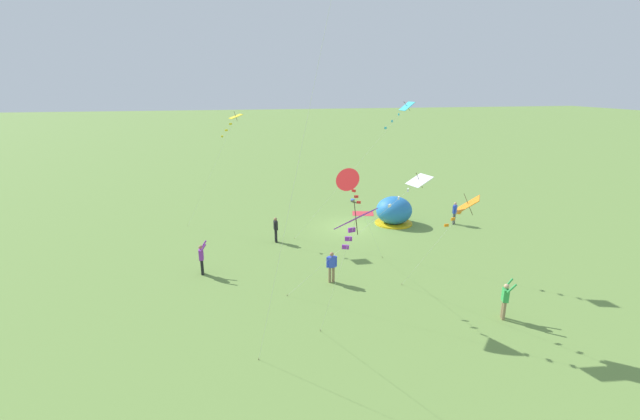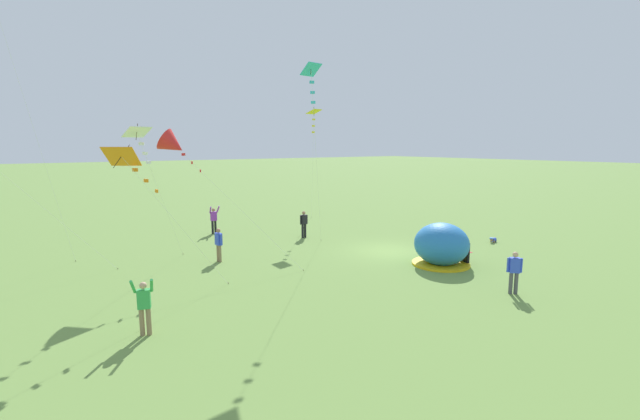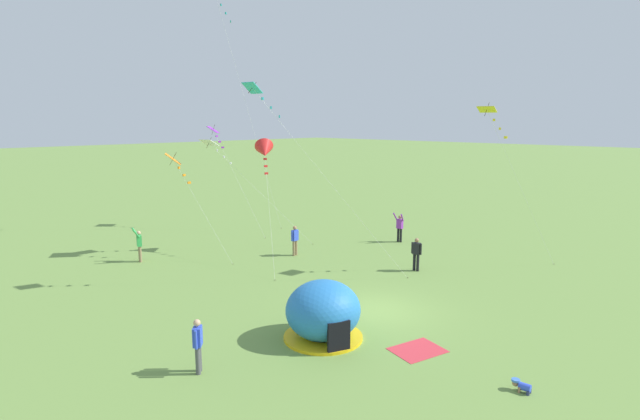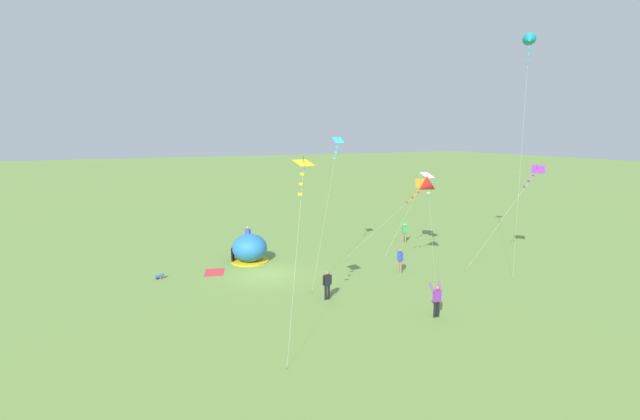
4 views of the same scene
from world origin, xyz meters
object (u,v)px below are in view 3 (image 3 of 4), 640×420
at_px(person_flying_kite, 139,244).
at_px(popup_tent, 323,312).
at_px(kite_purple, 215,133).
at_px(kite_red, 265,151).
at_px(kite_yellow, 491,116).
at_px(toddler_crawling, 522,386).
at_px(person_center_field, 400,227).
at_px(person_near_tent, 295,239).
at_px(kite_white, 213,147).
at_px(person_strolling, 416,253).
at_px(kite_orange, 175,162).
at_px(person_far_back, 198,343).
at_px(kite_cyan, 261,97).

bearing_deg(person_flying_kite, popup_tent, -90.47).
relative_size(kite_purple, kite_red, 1.11).
bearing_deg(kite_yellow, person_flying_kite, 128.76).
relative_size(toddler_crawling, person_center_field, 0.29).
height_order(popup_tent, person_near_tent, popup_tent).
height_order(kite_white, kite_red, kite_white).
height_order(person_strolling, kite_yellow, kite_yellow).
bearing_deg(kite_white, person_strolling, -65.85).
relative_size(kite_yellow, kite_orange, 1.44).
distance_m(person_flying_kite, kite_purple, 11.52).
distance_m(person_far_back, kite_orange, 15.06).
bearing_deg(person_near_tent, person_strolling, -71.07).
bearing_deg(toddler_crawling, kite_red, 73.41).
bearing_deg(kite_white, popup_tent, -108.80).
bearing_deg(popup_tent, kite_white, 71.20).
relative_size(person_strolling, kite_orange, 0.29).
distance_m(person_far_back, kite_yellow, 17.43).
bearing_deg(kite_red, kite_purple, 74.82).
bearing_deg(person_far_back, kite_yellow, -4.79).
xyz_separation_m(person_far_back, kite_cyan, (6.80, 5.06, 7.67)).
bearing_deg(kite_orange, toddler_crawling, -93.00).
bearing_deg(person_far_back, popup_tent, -13.38).
bearing_deg(popup_tent, kite_yellow, -1.43).
relative_size(popup_tent, person_center_field, 1.49).
bearing_deg(person_flying_kite, person_strolling, -52.55).
bearing_deg(person_near_tent, kite_yellow, -62.80).
height_order(popup_tent, person_center_field, popup_tent).
bearing_deg(person_strolling, person_center_field, 42.83).
xyz_separation_m(person_flying_kite, kite_red, (6.42, -3.05, 4.89)).
bearing_deg(person_far_back, kite_purple, 53.78).
relative_size(person_center_field, kite_red, 0.29).
distance_m(popup_tent, person_strolling, 9.41).
bearing_deg(kite_cyan, person_strolling, -30.39).
distance_m(popup_tent, person_far_back, 4.54).
height_order(person_near_tent, kite_orange, kite_orange).
bearing_deg(person_flying_kite, person_center_field, -29.21).
bearing_deg(kite_red, popup_tent, -120.95).
bearing_deg(kite_white, kite_yellow, -61.32).
xyz_separation_m(toddler_crawling, kite_yellow, (10.20, 6.22, 7.65)).
relative_size(toddler_crawling, kite_cyan, 0.06).
height_order(toddler_crawling, person_flying_kite, person_flying_kite).
distance_m(popup_tent, kite_yellow, 13.42).
relative_size(kite_orange, kite_white, 0.88).
height_order(person_center_field, person_flying_kite, same).
relative_size(person_strolling, person_flying_kite, 0.91).
height_order(kite_orange, kite_white, kite_white).
bearing_deg(kite_orange, person_strolling, -59.80).
distance_m(popup_tent, person_near_tent, 11.16).
distance_m(person_center_field, kite_cyan, 13.66).
xyz_separation_m(kite_yellow, kite_white, (-7.18, 13.12, -1.70)).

